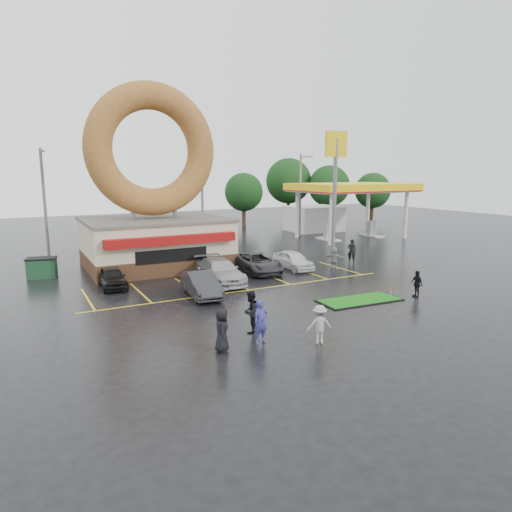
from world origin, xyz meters
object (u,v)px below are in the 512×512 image
gas_station (335,202)px  putting_green (360,300)px  car_dgrey (201,284)px  shell_sign (335,169)px  car_black (112,278)px  car_white (293,260)px  streetlight_right (301,193)px  car_silver (220,271)px  person_blue (261,322)px  streetlight_left (45,201)px  donut_shop (154,208)px  dumpster (42,268)px  person_cameraman (417,284)px  car_grey (257,263)px  streetlight_mid (203,196)px

gas_station → putting_green: bearing=-124.6°
car_dgrey → shell_sign: bearing=33.4°
car_black → car_white: car_white is taller
streetlight_right → car_black: (-23.21, -13.92, -4.15)m
car_silver → person_blue: size_ratio=2.80×
car_black → car_dgrey: car_dgrey is taller
shell_sign → car_black: size_ratio=2.86×
car_dgrey → person_blue: person_blue is taller
car_black → car_silver: car_silver is taller
car_black → streetlight_left: bearing=105.6°
shell_sign → streetlight_left: (-23.00, 7.92, -2.60)m
donut_shop → car_dgrey: 10.19m
gas_station → shell_sign: bearing=-128.1°
car_white → putting_green: (-1.31, -8.96, -0.64)m
shell_sign → car_dgrey: shell_sign is taller
donut_shop → streetlight_right: bearing=25.2°
dumpster → person_cameraman: bearing=-26.5°
streetlight_right → putting_green: size_ratio=1.86×
putting_green → car_grey: bearing=99.9°
donut_shop → car_black: size_ratio=3.65×
car_grey → person_cameraman: person_cameraman is taller
gas_station → car_silver: 25.73m
gas_station → streetlight_right: (-4.00, 0.98, 1.08)m
car_silver → car_white: size_ratio=1.31×
streetlight_left → streetlight_right: bearing=4.4°
donut_shop → car_dgrey: bearing=-90.3°
streetlight_right → car_white: 18.30m
person_blue → car_black: bearing=100.6°
streetlight_right → person_blue: 33.20m
car_dgrey → person_blue: bearing=-88.1°
streetlight_left → car_black: 12.92m
shell_sign → car_white: (-7.28, -4.66, -6.70)m
donut_shop → streetlight_mid: size_ratio=1.50×
gas_station → person_blue: (-23.56, -25.57, -2.76)m
person_blue → streetlight_left: bearing=99.1°
streetlight_right → person_blue: bearing=-126.4°
shell_sign → person_blue: size_ratio=5.65×
car_silver → donut_shop: bearing=110.1°
gas_station → putting_green: size_ratio=2.81×
gas_station → person_cameraman: bearing=-117.4°
person_cameraman → putting_green: bearing=-94.6°
car_black → gas_station: bearing=27.8°
dumpster → putting_green: 21.20m
car_grey → shell_sign: bearing=27.2°
streetlight_right → car_dgrey: bearing=-136.0°
streetlight_left → car_dgrey: (6.95, -16.42, -4.07)m
donut_shop → person_cameraman: donut_shop is taller
streetlight_mid → person_cameraman: 24.09m
car_grey → putting_green: 9.32m
streetlight_right → car_grey: size_ratio=1.78×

